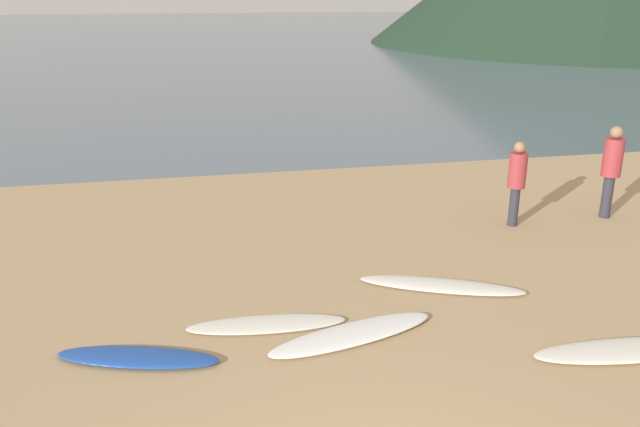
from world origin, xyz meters
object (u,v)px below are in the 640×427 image
Objects in this scene: surfboard_2 at (352,334)px; person_1 at (612,164)px; surfboard_0 at (138,357)px; surfboard_3 at (442,285)px; surfboard_4 at (629,350)px; person_0 at (517,177)px; surfboard_1 at (267,324)px.

surfboard_2 is 1.30× the size of person_1.
surfboard_0 is at bearing 164.65° from surfboard_2.
surfboard_3 is at bearing 31.55° from surfboard_0.
person_0 reaches higher than surfboard_4.
person_1 is (5.75, 3.35, 0.97)m from surfboard_2.
surfboard_4 is 1.52× the size of person_0.
surfboard_0 is 9.00m from person_1.
surfboard_0 is 0.82× the size of surfboard_4.
person_1 is at bearing -145.80° from person_0.
surfboard_2 is at bearing 16.83° from surfboard_0.
surfboard_3 is 4.82m from person_1.
surfboard_0 is 0.82× the size of surfboard_3.
surfboard_1 is 0.90× the size of surfboard_2.
person_1 is at bearing 63.25° from surfboard_4.
person_1 is (6.74, 2.86, 0.98)m from surfboard_1.
surfboard_2 is (0.99, -0.49, 0.01)m from surfboard_1.
surfboard_1 is at bearing 164.18° from surfboard_4.
surfboard_2 is 0.96× the size of surfboard_4.
surfboard_0 is 1.11× the size of person_1.
surfboard_4 is at bearing -33.52° from surfboard_2.
surfboard_3 is 1.00× the size of surfboard_4.
person_0 is (2.24, 2.21, 0.87)m from surfboard_3.
surfboard_0 is 1.63m from surfboard_1.
surfboard_2 is 6.73m from person_1.
surfboard_3 is (4.15, 1.09, -0.00)m from surfboard_0.
surfboard_2 is 1.94m from surfboard_3.
surfboard_1 is 0.86× the size of surfboard_3.
surfboard_1 is at bearing 138.28° from surfboard_2.
surfboard_3 is 3.26m from person_0.
surfboard_3 is 1.52× the size of person_0.
surfboard_1 is (1.56, 0.49, -0.01)m from surfboard_0.
surfboard_2 reaches higher than surfboard_1.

